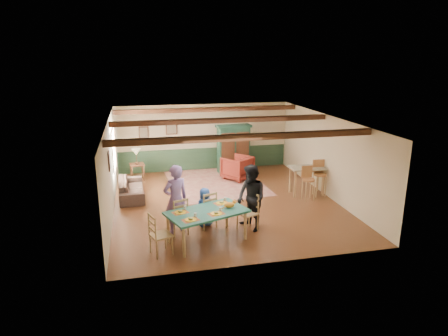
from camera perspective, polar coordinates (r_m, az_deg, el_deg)
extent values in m
plane|color=#502916|center=(12.96, 0.22, -4.93)|extent=(8.00, 8.00, 0.00)
cube|color=beige|center=(16.36, -2.90, 4.41)|extent=(7.00, 0.02, 2.70)
cube|color=beige|center=(12.27, -15.92, -0.12)|extent=(0.02, 8.00, 2.70)
cube|color=beige|center=(13.72, 14.63, 1.65)|extent=(0.02, 8.00, 2.70)
cube|color=white|center=(12.26, 0.23, 6.94)|extent=(7.00, 8.00, 0.02)
cube|color=#203C27|center=(16.54, -2.84, 1.34)|extent=(6.95, 0.03, 0.90)
cube|color=#331B0E|center=(10.08, 3.14, 4.43)|extent=(6.95, 0.16, 0.16)
cube|color=#331B0E|center=(12.66, -0.18, 6.82)|extent=(6.95, 0.16, 0.16)
cube|color=#331B0E|center=(15.18, -2.31, 8.34)|extent=(6.95, 0.16, 0.16)
imported|color=#8260A5|center=(10.57, -6.92, -4.51)|extent=(0.80, 0.66, 1.89)
imported|color=black|center=(10.74, 3.90, -4.32)|extent=(0.94, 1.06, 1.81)
imported|color=#254996|center=(11.09, -2.74, -5.60)|extent=(0.63, 0.51, 1.10)
cube|color=beige|center=(14.86, -1.22, -2.13)|extent=(3.53, 4.10, 0.01)
cube|color=#153628|center=(15.98, 1.35, 2.74)|extent=(1.41, 0.65, 1.94)
imported|color=#521310|center=(15.23, 1.90, 0.06)|extent=(1.36, 1.37, 0.90)
imported|color=#352721|center=(13.73, -13.10, -2.82)|extent=(0.85, 2.06, 0.60)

